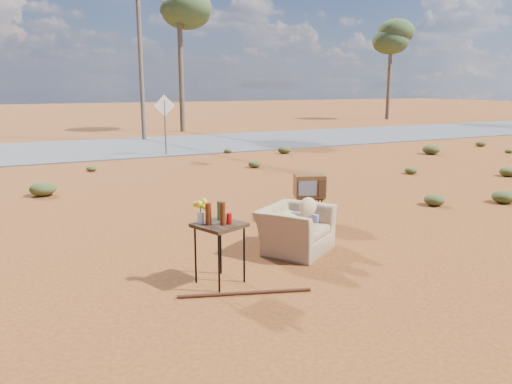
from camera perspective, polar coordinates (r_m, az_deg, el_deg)
name	(u,v)px	position (r m, az deg, el deg)	size (l,w,h in m)	color
ground	(295,264)	(7.30, 4.44, -8.17)	(140.00, 140.00, 0.00)	brown
highway	(110,148)	(21.34, -16.32, 4.88)	(140.00, 7.00, 0.04)	#565659
armchair	(297,223)	(7.78, 4.71, -3.51)	(1.37, 1.36, 0.93)	#9A7A54
tv_unit	(309,187)	(9.41, 6.13, 0.62)	(0.68, 0.62, 0.89)	black
side_table	(215,222)	(6.38, -4.67, -3.40)	(0.72, 0.72, 1.11)	#3A2715
rusty_bar	(245,293)	(6.26, -1.28, -11.46)	(0.04, 0.04, 1.65)	#452412
road_sign	(165,114)	(18.61, -10.39, 8.76)	(0.78, 0.06, 2.19)	brown
eucalyptus_center	(179,10)	(28.48, -8.77, 19.86)	(3.20, 3.20, 7.60)	brown
eucalyptus_right	(391,38)	(39.43, 15.21, 16.67)	(3.20, 3.20, 7.10)	brown
utility_pole_center	(140,49)	(24.09, -13.11, 15.67)	(1.40, 0.20, 8.00)	brown
scrub_patch	(158,199)	(10.91, -11.11, -0.75)	(17.49, 8.07, 0.33)	#465223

